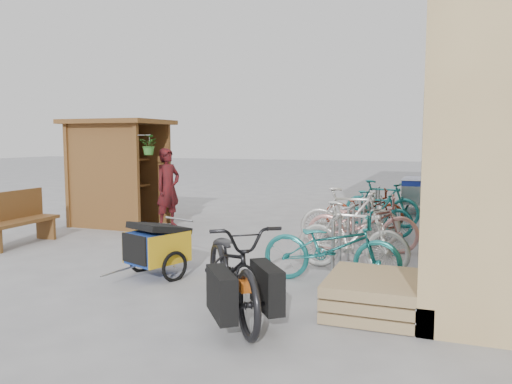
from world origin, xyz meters
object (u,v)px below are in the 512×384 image
(bike_1, at_px, (352,237))
(bike_2, at_px, (362,223))
(bench, at_px, (16,218))
(bike_6, at_px, (364,209))
(person_kiosk, at_px, (168,188))
(bike_7, at_px, (381,203))
(bike_5, at_px, (375,214))
(child_trailer, at_px, (157,245))
(cargo_bike, at_px, (233,269))
(pallet_stack, at_px, (373,294))
(bike_3, at_px, (350,217))
(bike_0, at_px, (331,247))
(bike_4, at_px, (357,217))
(kiosk, at_px, (115,158))
(shopping_carts, at_px, (414,192))

(bike_1, xyz_separation_m, bike_2, (-0.05, 1.36, -0.02))
(bike_2, bearing_deg, bench, 97.57)
(bike_2, relative_size, bike_6, 1.13)
(person_kiosk, relative_size, bike_7, 1.02)
(bike_5, bearing_deg, child_trailer, 154.34)
(cargo_bike, bearing_deg, person_kiosk, 89.99)
(person_kiosk, height_order, bike_2, person_kiosk)
(pallet_stack, xyz_separation_m, bike_3, (-0.86, 3.44, 0.33))
(bike_0, height_order, bike_3, bike_3)
(pallet_stack, relative_size, bench, 0.75)
(child_trailer, xyz_separation_m, bike_0, (2.41, 0.53, 0.04))
(child_trailer, distance_m, bike_2, 3.63)
(person_kiosk, bearing_deg, bike_0, -107.09)
(person_kiosk, distance_m, bike_1, 5.06)
(bike_7, bearing_deg, bike_4, -177.21)
(kiosk, distance_m, bike_2, 5.84)
(bike_1, bearing_deg, bike_3, 19.24)
(shopping_carts, xyz_separation_m, child_trailer, (-3.10, -7.91, -0.11))
(pallet_stack, distance_m, bike_1, 1.82)
(bike_3, bearing_deg, kiosk, 75.26)
(bike_2, bearing_deg, kiosk, 74.13)
(bench, bearing_deg, bike_4, 23.82)
(bike_4, height_order, bike_5, bike_5)
(shopping_carts, bearing_deg, bike_6, -106.58)
(shopping_carts, distance_m, bike_1, 6.68)
(child_trailer, relative_size, bike_7, 0.81)
(bike_0, relative_size, bike_6, 1.12)
(cargo_bike, height_order, bike_3, cargo_bike)
(child_trailer, xyz_separation_m, bike_4, (2.26, 3.75, -0.02))
(bike_0, distance_m, bike_2, 2.08)
(kiosk, xyz_separation_m, pallet_stack, (6.28, -3.87, -1.34))
(bench, bearing_deg, shopping_carts, 44.25)
(bike_2, distance_m, bike_4, 1.17)
(person_kiosk, height_order, bike_6, person_kiosk)
(bike_1, bearing_deg, child_trailer, 124.39)
(bike_6, bearing_deg, shopping_carts, -28.59)
(bike_0, height_order, bike_6, bike_0)
(bike_6, bearing_deg, bench, 112.68)
(bike_2, relative_size, bike_5, 1.24)
(cargo_bike, bearing_deg, bike_7, 45.43)
(bike_5, bearing_deg, kiosk, 103.05)
(pallet_stack, bearing_deg, bike_4, 101.38)
(shopping_carts, bearing_deg, bike_1, -94.58)
(person_kiosk, bearing_deg, bench, 165.85)
(bike_3, bearing_deg, bike_6, -9.53)
(bike_3, xyz_separation_m, bike_5, (0.31, 1.11, -0.08))
(kiosk, xyz_separation_m, bike_3, (5.41, -0.43, -1.01))
(bench, relative_size, cargo_bike, 0.76)
(shopping_carts, bearing_deg, bike_3, -99.93)
(bench, xyz_separation_m, bike_3, (5.82, 2.06, 0.03))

